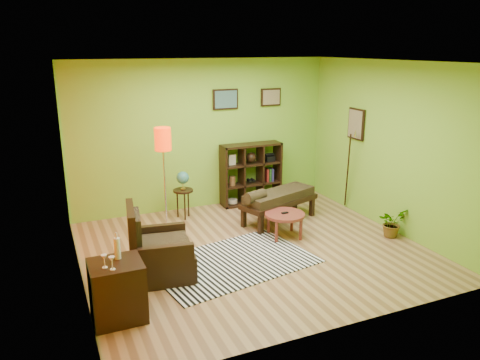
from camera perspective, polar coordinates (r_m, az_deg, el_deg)
name	(u,v)px	position (r m, az deg, el deg)	size (l,w,h in m)	color
ground	(253,250)	(7.26, 1.58, -8.48)	(5.00, 5.00, 0.00)	#AA7F53
room_shell	(248,134)	(6.69, 0.92, 5.61)	(5.04, 4.54, 2.82)	#80BA31
zebra_rug	(232,262)	(6.86, -0.96, -9.95)	(2.29, 1.46, 0.01)	white
coffee_table	(285,217)	(7.64, 5.47, -4.46)	(0.65, 0.65, 0.42)	maroon
armchair	(157,255)	(6.46, -10.06, -8.98)	(0.94, 0.94, 1.01)	black
side_cabinet	(117,290)	(5.60, -14.73, -12.90)	(0.59, 0.53, 1.01)	black
floor_lamp	(163,149)	(7.48, -9.34, 3.76)	(0.27, 0.27, 1.79)	silver
globe_table	(183,183)	(8.39, -6.98, -0.37)	(0.36, 0.36, 0.87)	black
cube_shelf	(252,174)	(9.15, 1.44, 0.76)	(1.20, 0.35, 1.20)	black
bench	(278,198)	(8.23, 4.60, -2.22)	(1.57, 0.97, 0.69)	black
potted_plant	(391,226)	(8.06, 17.97, -5.32)	(0.43, 0.47, 0.37)	#26661E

